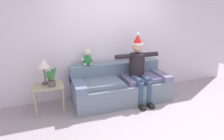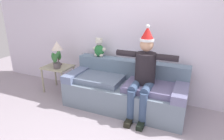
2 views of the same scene
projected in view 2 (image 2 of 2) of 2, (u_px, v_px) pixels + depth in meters
name	position (u px, v px, depth m)	size (l,w,h in m)	color
ground_plane	(101.00, 138.00, 2.85)	(10.00, 10.00, 0.00)	#A0949E
back_wall	(136.00, 30.00, 3.74)	(7.00, 0.10, 2.70)	silver
couch	(125.00, 90.00, 3.62)	(2.15, 0.89, 0.82)	slate
person_seated	(144.00, 72.00, 3.19)	(1.02, 0.77, 1.53)	black
teddy_bear	(99.00, 48.00, 3.90)	(0.29, 0.17, 0.38)	#287639
side_table	(58.00, 70.00, 4.18)	(0.58, 0.47, 0.56)	#A39E82
table_lamp	(57.00, 47.00, 4.12)	(0.24, 0.24, 0.51)	#554447
potted_plant	(56.00, 59.00, 3.97)	(0.25, 0.24, 0.40)	#5A5154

